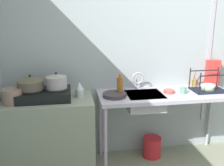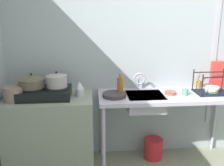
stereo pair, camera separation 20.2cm
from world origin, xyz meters
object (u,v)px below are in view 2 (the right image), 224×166
(cereal_box, at_px, (218,75))
(bucket_on_floor, at_px, (153,148))
(bottle_by_sink, at_px, (120,86))
(stove, at_px, (45,93))
(pot_beside_stove, at_px, (14,94))
(sink_basin, at_px, (145,102))
(faucet, at_px, (139,79))
(cup_by_rack, at_px, (185,92))
(utensil_jar, at_px, (198,84))
(dish_rack, at_px, (212,90))
(small_bowl_on_drainboard, at_px, (171,93))
(pot_on_right_burner, at_px, (57,80))
(frying_pan, at_px, (114,95))
(percolator, at_px, (80,89))
(pot_on_left_burner, at_px, (32,81))

(cereal_box, bearing_deg, bucket_on_floor, -165.79)
(bottle_by_sink, relative_size, bucket_on_floor, 0.96)
(stove, bearing_deg, pot_beside_stove, -164.52)
(sink_basin, distance_m, bottle_by_sink, 0.33)
(faucet, relative_size, cup_by_rack, 2.98)
(utensil_jar, bearing_deg, bucket_on_floor, -166.70)
(pot_beside_stove, relative_size, faucet, 0.95)
(pot_beside_stove, relative_size, utensil_jar, 0.98)
(pot_beside_stove, bearing_deg, bucket_on_floor, 6.41)
(dish_rack, distance_m, utensil_jar, 0.23)
(small_bowl_on_drainboard, height_order, utensil_jar, utensil_jar)
(pot_beside_stove, bearing_deg, dish_rack, 2.32)
(stove, bearing_deg, faucet, 8.88)
(stove, distance_m, utensil_jar, 1.77)
(pot_on_right_burner, bearing_deg, small_bowl_on_drainboard, -0.32)
(bottle_by_sink, height_order, utensil_jar, bottle_by_sink)
(cup_by_rack, xyz_separation_m, small_bowl_on_drainboard, (-0.15, 0.04, -0.02))
(frying_pan, distance_m, utensil_jar, 1.06)
(dish_rack, bearing_deg, percolator, 179.35)
(percolator, relative_size, utensil_jar, 0.79)
(pot_beside_stove, distance_m, small_bowl_on_drainboard, 1.66)
(frying_pan, bearing_deg, pot_beside_stove, -177.56)
(small_bowl_on_drainboard, height_order, bucket_on_floor, small_bowl_on_drainboard)
(dish_rack, bearing_deg, utensil_jar, 109.58)
(cup_by_rack, relative_size, utensil_jar, 0.35)
(faucet, bearing_deg, sink_basin, -76.90)
(percolator, relative_size, faucet, 0.76)
(frying_pan, xyz_separation_m, utensil_jar, (1.03, 0.25, 0.03))
(pot_beside_stove, xyz_separation_m, small_bowl_on_drainboard, (1.65, 0.08, -0.06))
(pot_on_left_burner, xyz_separation_m, dish_rack, (1.96, 0.00, -0.14))
(pot_beside_stove, height_order, utensil_jar, utensil_jar)
(pot_on_right_burner, bearing_deg, stove, 180.00)
(pot_beside_stove, xyz_separation_m, dish_rack, (2.13, 0.09, -0.04))
(bucket_on_floor, bearing_deg, bottle_by_sink, -171.20)
(pot_beside_stove, xyz_separation_m, faucet, (1.33, 0.24, 0.06))
(stove, height_order, small_bowl_on_drainboard, stove)
(pot_on_left_burner, bearing_deg, cup_by_rack, -1.56)
(cup_by_rack, bearing_deg, cereal_box, 28.29)
(stove, xyz_separation_m, frying_pan, (0.73, -0.04, -0.04))
(cup_by_rack, xyz_separation_m, utensil_jar, (0.25, 0.26, 0.01))
(faucet, height_order, cup_by_rack, faucet)
(cup_by_rack, bearing_deg, frying_pan, 179.55)
(cup_by_rack, relative_size, small_bowl_on_drainboard, 0.59)
(stove, xyz_separation_m, small_bowl_on_drainboard, (1.36, -0.01, -0.04))
(faucet, distance_m, frying_pan, 0.38)
(pot_on_right_burner, xyz_separation_m, small_bowl_on_drainboard, (1.23, -0.01, -0.17))
(cereal_box, bearing_deg, small_bowl_on_drainboard, -155.89)
(stove, distance_m, pot_on_left_burner, 0.18)
(cereal_box, relative_size, bucket_on_floor, 1.27)
(stove, height_order, cup_by_rack, stove)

